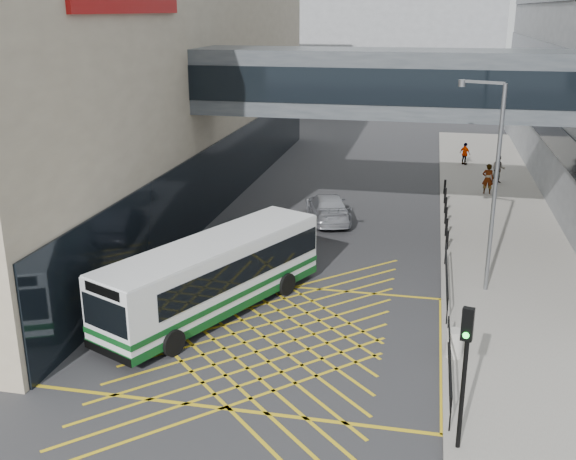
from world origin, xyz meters
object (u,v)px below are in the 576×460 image
Objects in this scene: bus at (216,274)px; pedestrian_c at (465,154)px; car_dark at (263,232)px; car_silver at (328,207)px; traffic_light at (465,359)px; street_lamp at (492,176)px; litter_bin at (454,343)px; car_white at (212,285)px; pedestrian_b at (498,169)px; pedestrian_a at (488,179)px.

bus reaches higher than pedestrian_c.
pedestrian_c is at bearing -104.65° from car_dark.
traffic_light is at bearing 92.20° from car_silver.
street_lamp is at bearing 46.70° from bus.
car_dark is 5.21× the size of litter_bin.
car_white is at bearing 143.56° from bus.
car_silver is at bearing -130.20° from pedestrian_b.
pedestrian_a is (10.95, 19.06, -0.43)m from bus.
litter_bin is 24.18m from pedestrian_b.
bus is 11.05m from traffic_light.
car_dark is at bearing -125.21° from pedestrian_b.
pedestrian_b is (2.05, 18.06, -3.73)m from street_lamp.
car_white reaches higher than litter_bin.
car_white is at bearing 151.89° from traffic_light.
street_lamp reaches higher than pedestrian_c.
car_silver is 13.67m from pedestrian_b.
litter_bin is (6.24, -14.12, -0.16)m from car_silver.
car_white is at bearing 162.72° from litter_bin.
traffic_light is at bearing 133.21° from car_dark.
street_lamp is at bearing 172.88° from car_dark.
litter_bin is (0.01, 4.92, -2.12)m from traffic_light.
pedestrian_b is at bearing 86.62° from bus.
traffic_light is 4.33× the size of litter_bin.
car_silver reaches higher than car_white.
litter_bin is at bearing 85.28° from pedestrian_a.
pedestrian_a is at bearing -157.15° from car_silver.
pedestrian_a is at bearing -102.45° from pedestrian_b.
pedestrian_b is at bearing -104.40° from pedestrian_a.
pedestrian_a is (11.39, 18.27, 0.36)m from car_white.
traffic_light is at bearing -74.92° from street_lamp.
street_lamp is (9.74, 3.91, 3.27)m from bus.
street_lamp reaches higher than car_white.
traffic_light is (8.97, -7.71, 2.02)m from car_white.
traffic_light is 5.35m from litter_bin.
bus is at bearing 166.84° from litter_bin.
pedestrian_b is at bearing -116.76° from car_dark.
pedestrian_b is (3.24, 23.96, 0.43)m from litter_bin.
traffic_light is at bearing -90.14° from litter_bin.
car_silver is at bearing -103.86° from car_dark.
car_silver is at bearing -94.17° from car_white.
car_white is 1.13× the size of traffic_light.
car_dark is 12.68m from litter_bin.
car_silver reaches higher than litter_bin.
pedestrian_b is at bearing 96.14° from traffic_light.
pedestrian_b is at bearing -110.57° from car_white.
car_silver is 20.12m from traffic_light.
street_lamp is 4.57× the size of pedestrian_b.
pedestrian_c reaches higher than car_white.
litter_bin is (8.58, -9.33, -0.13)m from car_dark.
car_white is 21.53m from pedestrian_a.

